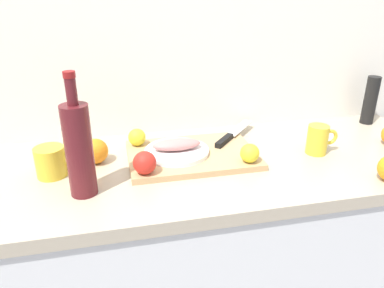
# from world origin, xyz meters

# --- Properties ---
(back_wall) EXTENTS (3.20, 0.05, 2.50)m
(back_wall) POSITION_xyz_m (0.00, 0.33, 1.25)
(back_wall) COLOR white
(back_wall) RESTS_ON ground_plane
(kitchen_counter) EXTENTS (2.00, 0.60, 0.90)m
(kitchen_counter) POSITION_xyz_m (0.00, 0.00, 0.45)
(kitchen_counter) COLOR white
(kitchen_counter) RESTS_ON ground_plane
(cutting_board) EXTENTS (0.42, 0.29, 0.02)m
(cutting_board) POSITION_xyz_m (0.10, 0.05, 0.91)
(cutting_board) COLOR tan
(cutting_board) RESTS_ON kitchen_counter
(white_plate) EXTENTS (0.21, 0.21, 0.01)m
(white_plate) POSITION_xyz_m (0.04, 0.05, 0.93)
(white_plate) COLOR white
(white_plate) RESTS_ON cutting_board
(fish_fillet) EXTENTS (0.16, 0.07, 0.04)m
(fish_fillet) POSITION_xyz_m (0.04, 0.05, 0.95)
(fish_fillet) COLOR tan
(fish_fillet) RESTS_ON white_plate
(chef_knife) EXTENTS (0.21, 0.24, 0.02)m
(chef_knife) POSITION_xyz_m (0.26, 0.14, 0.93)
(chef_knife) COLOR silver
(chef_knife) RESTS_ON cutting_board
(lemon_0) EXTENTS (0.06, 0.06, 0.06)m
(lemon_0) POSITION_xyz_m (0.26, -0.06, 0.95)
(lemon_0) COLOR yellow
(lemon_0) RESTS_ON cutting_board
(lemon_1) EXTENTS (0.06, 0.06, 0.06)m
(lemon_1) POSITION_xyz_m (-0.08, 0.15, 0.95)
(lemon_1) COLOR yellow
(lemon_1) RESTS_ON cutting_board
(tomato_0) EXTENTS (0.07, 0.07, 0.07)m
(tomato_0) POSITION_xyz_m (-0.07, -0.07, 0.95)
(tomato_0) COLOR red
(tomato_0) RESTS_ON cutting_board
(wine_bottle) EXTENTS (0.07, 0.07, 0.34)m
(wine_bottle) POSITION_xyz_m (-0.25, -0.11, 1.04)
(wine_bottle) COLOR #59191E
(wine_bottle) RESTS_ON kitchen_counter
(coffee_mug_0) EXTENTS (0.11, 0.07, 0.10)m
(coffee_mug_0) POSITION_xyz_m (0.52, -0.01, 0.95)
(coffee_mug_0) COLOR yellow
(coffee_mug_0) RESTS_ON kitchen_counter
(coffee_mug_1) EXTENTS (0.13, 0.09, 0.09)m
(coffee_mug_1) POSITION_xyz_m (-0.35, 0.02, 0.95)
(coffee_mug_1) COLOR yellow
(coffee_mug_1) RESTS_ON kitchen_counter
(orange_3) EXTENTS (0.08, 0.08, 0.08)m
(orange_3) POSITION_xyz_m (-0.22, 0.08, 0.94)
(orange_3) COLOR orange
(orange_3) RESTS_ON kitchen_counter
(pepper_mill) EXTENTS (0.05, 0.05, 0.20)m
(pepper_mill) POSITION_xyz_m (0.88, 0.22, 1.00)
(pepper_mill) COLOR black
(pepper_mill) RESTS_ON kitchen_counter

